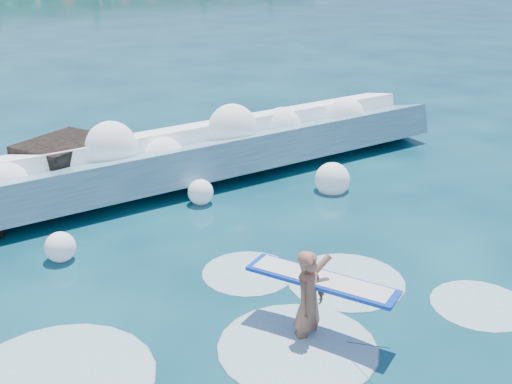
# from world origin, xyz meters

# --- Properties ---
(ground) EXTENTS (200.00, 200.00, 0.00)m
(ground) POSITION_xyz_m (0.00, 0.00, 0.00)
(ground) COLOR #082E41
(ground) RESTS_ON ground
(breaking_wave) EXTENTS (18.39, 2.85, 1.59)m
(breaking_wave) POSITION_xyz_m (0.82, 6.53, 0.55)
(breaking_wave) COLOR teal
(breaking_wave) RESTS_ON ground
(surfer_with_board) EXTENTS (1.65, 2.98, 1.86)m
(surfer_with_board) POSITION_xyz_m (0.40, -1.30, 0.69)
(surfer_with_board) COLOR #975D46
(surfer_with_board) RESTS_ON ground
(wave_spray) EXTENTS (14.50, 4.69, 2.29)m
(wave_spray) POSITION_xyz_m (0.69, 6.33, 1.02)
(wave_spray) COLOR white
(wave_spray) RESTS_ON ground
(surf_foam) EXTENTS (9.36, 5.12, 0.15)m
(surf_foam) POSITION_xyz_m (-0.73, -0.71, 0.00)
(surf_foam) COLOR silver
(surf_foam) RESTS_ON ground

